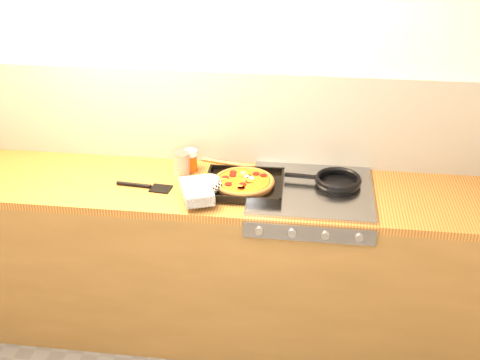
# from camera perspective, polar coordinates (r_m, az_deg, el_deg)

# --- Properties ---
(room_shell) EXTENTS (3.20, 3.20, 3.20)m
(room_shell) POSITION_cam_1_polar(r_m,az_deg,el_deg) (3.16, -1.08, 5.88)
(room_shell) COLOR white
(room_shell) RESTS_ON ground
(counter_run) EXTENTS (3.20, 0.62, 0.90)m
(counter_run) POSITION_cam_1_polar(r_m,az_deg,el_deg) (3.24, -1.72, -7.61)
(counter_run) COLOR brown
(counter_run) RESTS_ON ground
(stovetop) EXTENTS (0.60, 0.56, 0.02)m
(stovetop) POSITION_cam_1_polar(r_m,az_deg,el_deg) (2.97, 6.75, -0.99)
(stovetop) COLOR #999A9E
(stovetop) RESTS_ON counter_run
(pizza_on_tray) EXTENTS (0.51, 0.45, 0.07)m
(pizza_on_tray) POSITION_cam_1_polar(r_m,az_deg,el_deg) (2.93, -0.86, -0.40)
(pizza_on_tray) COLOR black
(pizza_on_tray) RESTS_ON stovetop
(frying_pan) EXTENTS (0.39, 0.25, 0.04)m
(frying_pan) POSITION_cam_1_polar(r_m,az_deg,el_deg) (3.02, 9.18, -0.07)
(frying_pan) COLOR black
(frying_pan) RESTS_ON stovetop
(tomato_can) EXTENTS (0.11, 0.11, 0.12)m
(tomato_can) POSITION_cam_1_polar(r_m,az_deg,el_deg) (3.11, -5.54, 1.53)
(tomato_can) COLOR maroon
(tomato_can) RESTS_ON counter_run
(juice_glass) EXTENTS (0.09, 0.09, 0.12)m
(juice_glass) POSITION_cam_1_polar(r_m,az_deg,el_deg) (3.15, -4.69, 1.89)
(juice_glass) COLOR #C8470B
(juice_glass) RESTS_ON counter_run
(wooden_spoon) EXTENTS (0.30, 0.10, 0.02)m
(wooden_spoon) POSITION_cam_1_polar(r_m,az_deg,el_deg) (3.21, -0.68, 1.54)
(wooden_spoon) COLOR #B0814A
(wooden_spoon) RESTS_ON counter_run
(black_spatula) EXTENTS (0.29, 0.09, 0.02)m
(black_spatula) POSITION_cam_1_polar(r_m,az_deg,el_deg) (3.02, -9.00, -0.59)
(black_spatula) COLOR black
(black_spatula) RESTS_ON counter_run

